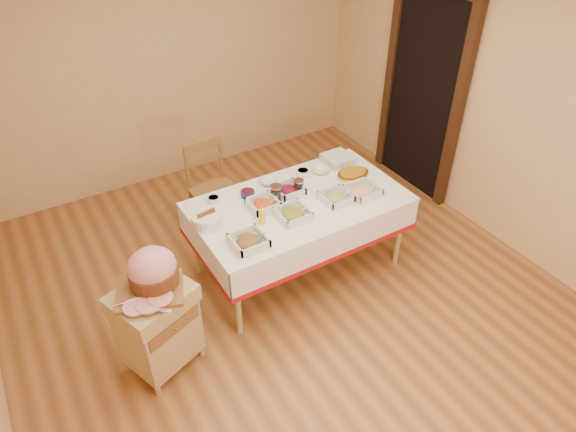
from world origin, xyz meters
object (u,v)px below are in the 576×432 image
object	(u,v)px
dining_table	(299,216)
preserve_jar_right	(299,187)
bread_basket	(207,219)
plate_stack	(337,159)
butcher_cart	(157,324)
ham_on_board	(152,272)
dining_chair	(213,188)
preserve_jar_left	(276,193)
brass_platter	(353,174)
mustard_bottle	(262,216)

from	to	relation	value
dining_table	preserve_jar_right	distance (m)	0.26
bread_basket	plate_stack	distance (m)	1.47
butcher_cart	preserve_jar_right	size ratio (longest dim) A/B	6.32
dining_table	preserve_jar_right	bearing A→B (deg)	59.91
butcher_cart	ham_on_board	distance (m)	0.46
dining_table	dining_chair	size ratio (longest dim) A/B	1.91
preserve_jar_left	dining_chair	bearing A→B (deg)	106.93
ham_on_board	preserve_jar_left	distance (m)	1.33
butcher_cart	ham_on_board	bearing A→B (deg)	38.02
ham_on_board	bread_basket	world-z (taller)	ham_on_board
dining_chair	preserve_jar_right	distance (m)	1.00
butcher_cart	plate_stack	bearing A→B (deg)	19.34
dining_chair	brass_platter	world-z (taller)	dining_chair
dining_chair	bread_basket	world-z (taller)	dining_chair
dining_chair	mustard_bottle	size ratio (longest dim) A/B	5.64
dining_chair	preserve_jar_right	xyz separation A→B (m)	(0.47, -0.82, 0.32)
brass_platter	ham_on_board	bearing A→B (deg)	-167.92
dining_chair	preserve_jar_right	bearing A→B (deg)	-60.03
plate_stack	mustard_bottle	bearing A→B (deg)	-156.45
butcher_cart	brass_platter	xyz separation A→B (m)	(2.08, 0.47, 0.35)
dining_chair	mustard_bottle	distance (m)	1.11
dining_table	brass_platter	size ratio (longest dim) A/B	5.90
brass_platter	plate_stack	bearing A→B (deg)	87.36
ham_on_board	mustard_bottle	distance (m)	1.01
preserve_jar_right	bread_basket	world-z (taller)	preserve_jar_right
dining_table	dining_chair	world-z (taller)	dining_chair
dining_table	ham_on_board	world-z (taller)	ham_on_board
butcher_cart	mustard_bottle	bearing A→B (deg)	14.69
butcher_cart	preserve_jar_left	size ratio (longest dim) A/B	5.58
dining_table	butcher_cart	size ratio (longest dim) A/B	2.44
dining_table	brass_platter	xyz separation A→B (m)	(0.64, 0.09, 0.18)
preserve_jar_left	dining_table	bearing A→B (deg)	-39.59
mustard_bottle	plate_stack	bearing A→B (deg)	23.55
preserve_jar_left	mustard_bottle	bearing A→B (deg)	-138.04
mustard_bottle	bread_basket	xyz separation A→B (m)	(-0.38, 0.22, -0.03)
dining_table	brass_platter	bearing A→B (deg)	8.05
mustard_bottle	bread_basket	bearing A→B (deg)	149.61
butcher_cart	preserve_jar_right	bearing A→B (deg)	18.43
dining_chair	ham_on_board	size ratio (longest dim) A/B	1.99
dining_table	ham_on_board	distance (m)	1.47
preserve_jar_right	bread_basket	size ratio (longest dim) A/B	0.46
dining_table	ham_on_board	size ratio (longest dim) A/B	3.81
preserve_jar_left	bread_basket	xyz separation A→B (m)	(-0.65, -0.02, -0.01)
butcher_cart	mustard_bottle	world-z (taller)	mustard_bottle
butcher_cart	bread_basket	world-z (taller)	bread_basket
brass_platter	preserve_jar_left	bearing A→B (deg)	177.40
dining_chair	ham_on_board	distance (m)	1.67
butcher_cart	plate_stack	xyz separation A→B (m)	(2.09, 0.74, 0.37)
dining_table	brass_platter	world-z (taller)	brass_platter
preserve_jar_left	preserve_jar_right	distance (m)	0.22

